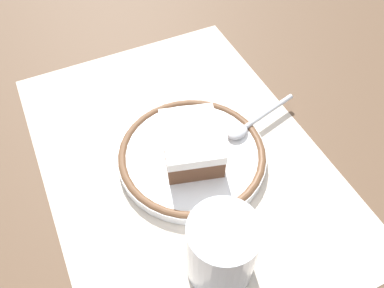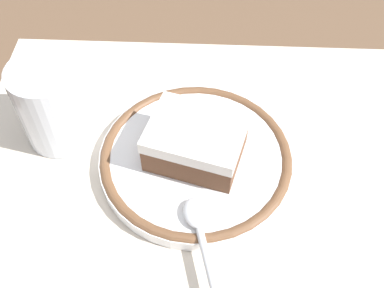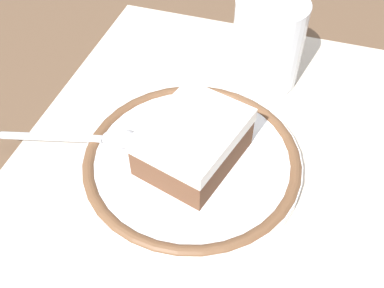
{
  "view_description": "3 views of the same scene",
  "coord_description": "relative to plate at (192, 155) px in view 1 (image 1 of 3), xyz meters",
  "views": [
    {
      "loc": [
        0.31,
        -0.13,
        0.46
      ],
      "look_at": [
        0.01,
        0.01,
        0.04
      ],
      "focal_mm": 36.66,
      "sensor_mm": 36.0,
      "label": 1
    },
    {
      "loc": [
        -0.0,
        0.31,
        0.42
      ],
      "look_at": [
        0.01,
        0.01,
        0.04
      ],
      "focal_mm": 42.87,
      "sensor_mm": 36.0,
      "label": 2
    },
    {
      "loc": [
        -0.26,
        -0.07,
        0.35
      ],
      "look_at": [
        0.01,
        0.01,
        0.04
      ],
      "focal_mm": 42.15,
      "sensor_mm": 36.0,
      "label": 3
    }
  ],
  "objects": [
    {
      "name": "cake_slice",
      "position": [
        0.0,
        -0.0,
        0.03
      ],
      "size": [
        0.12,
        0.1,
        0.05
      ],
      "color": "brown",
      "rests_on": "plate"
    },
    {
      "name": "spoon",
      "position": [
        -0.01,
        0.1,
        0.01
      ],
      "size": [
        0.05,
        0.14,
        0.01
      ],
      "color": "silver",
      "rests_on": "plate"
    },
    {
      "name": "cup",
      "position": [
        0.16,
        -0.04,
        0.03
      ],
      "size": [
        0.08,
        0.08,
        0.1
      ],
      "color": "silver",
      "rests_on": "placemat"
    },
    {
      "name": "ground_plane",
      "position": [
        -0.01,
        -0.01,
        -0.01
      ],
      "size": [
        2.4,
        2.4,
        0.0
      ],
      "primitive_type": "plane",
      "color": "brown"
    },
    {
      "name": "placemat",
      "position": [
        -0.01,
        -0.01,
        -0.01
      ],
      "size": [
        0.53,
        0.38,
        0.0
      ],
      "primitive_type": "cube",
      "color": "beige",
      "rests_on": "ground_plane"
    },
    {
      "name": "plate",
      "position": [
        0.0,
        0.0,
        0.0
      ],
      "size": [
        0.21,
        0.21,
        0.02
      ],
      "color": "white",
      "rests_on": "placemat"
    }
  ]
}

